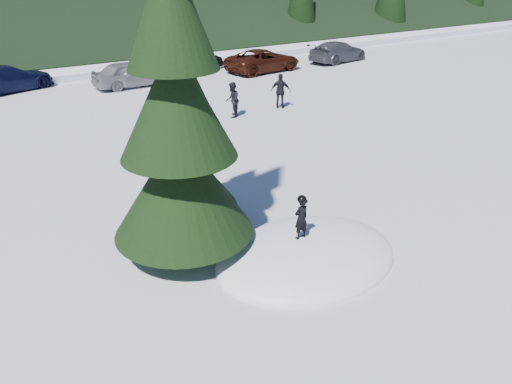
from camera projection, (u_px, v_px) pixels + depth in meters
ground at (306, 258)px, 11.59m from camera, size 200.00×200.00×0.00m
snow_mound at (306, 258)px, 11.59m from camera, size 4.48×3.52×0.96m
spruce_tall at (177, 116)px, 10.44m from camera, size 3.20×3.20×8.60m
spruce_short at (192, 144)px, 12.51m from camera, size 2.20×2.20×5.37m
child_skier at (301, 218)px, 11.27m from camera, size 0.37×0.24×1.00m
adult_0 at (232, 100)px, 21.78m from camera, size 0.92×0.95×1.54m
adult_1 at (281, 91)px, 23.13m from camera, size 0.97×0.92×1.61m
car_3 at (7, 78)px, 26.20m from camera, size 5.08×3.28×1.37m
car_4 at (131, 74)px, 27.17m from camera, size 4.21×1.77×1.42m
car_5 at (191, 59)px, 31.54m from camera, size 4.07×1.75×1.30m
car_6 at (263, 60)px, 31.02m from camera, size 5.15×2.77×1.37m
car_7 at (338, 52)px, 34.06m from camera, size 4.95×2.63×1.36m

